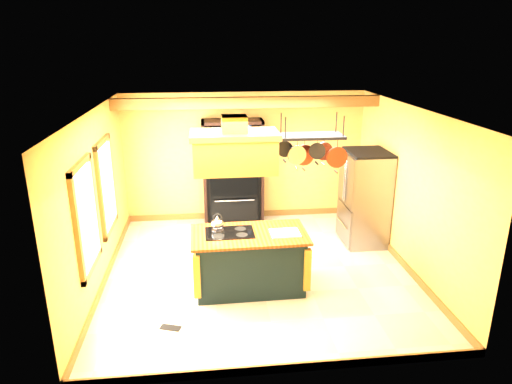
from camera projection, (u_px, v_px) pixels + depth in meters
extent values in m
plane|color=beige|center=(259.00, 271.00, 7.68)|extent=(5.00, 5.00, 0.00)
plane|color=white|center=(259.00, 110.00, 6.82)|extent=(5.00, 5.00, 0.00)
cube|color=#E1A652|center=(245.00, 157.00, 9.61)|extent=(5.00, 0.02, 2.70)
cube|color=#E1A652|center=(286.00, 270.00, 4.90)|extent=(5.00, 0.02, 2.70)
cube|color=#E1A652|center=(97.00, 201.00, 6.99)|extent=(0.02, 5.00, 2.70)
cube|color=#E1A652|center=(409.00, 190.00, 7.52)|extent=(0.02, 5.00, 2.70)
cube|color=#9B6430|center=(248.00, 102.00, 8.46)|extent=(5.00, 0.15, 0.20)
cube|color=#9B6430|center=(86.00, 217.00, 6.22)|extent=(0.06, 1.06, 1.56)
cube|color=white|center=(88.00, 217.00, 6.22)|extent=(0.02, 0.85, 1.34)
cube|color=#9B6430|center=(106.00, 186.00, 7.54)|extent=(0.06, 1.06, 1.56)
cube|color=white|center=(108.00, 186.00, 7.54)|extent=(0.02, 0.85, 1.34)
cube|color=black|center=(249.00, 262.00, 7.04)|extent=(1.63, 0.90, 0.88)
cube|color=#923D1C|center=(249.00, 235.00, 6.89)|extent=(1.77, 1.00, 0.04)
cube|color=black|center=(230.00, 233.00, 6.89)|extent=(0.74, 0.52, 0.01)
ellipsoid|color=silver|center=(218.00, 224.00, 6.95)|extent=(0.20, 0.20, 0.16)
cube|color=white|center=(285.00, 233.00, 6.87)|extent=(0.44, 0.35, 0.02)
cube|color=#B6712D|center=(235.00, 155.00, 6.47)|extent=(1.17, 0.63, 0.50)
cube|color=#9B6430|center=(234.00, 135.00, 6.38)|extent=(1.24, 0.70, 0.08)
cube|color=#B6712D|center=(234.00, 127.00, 6.35)|extent=(0.35, 0.35, 0.30)
cube|color=black|center=(311.00, 136.00, 6.51)|extent=(0.91, 0.46, 0.04)
cylinder|color=black|center=(285.00, 128.00, 6.25)|extent=(0.02, 0.02, 0.31)
cylinder|color=black|center=(336.00, 123.00, 6.68)|extent=(0.02, 0.02, 0.31)
cylinder|color=black|center=(285.00, 149.00, 6.62)|extent=(0.24, 0.04, 0.24)
cylinder|color=silver|center=(297.00, 155.00, 6.48)|extent=(0.27, 0.03, 0.27)
cylinder|color=#AC3E2B|center=(304.00, 155.00, 6.69)|extent=(0.31, 0.04, 0.31)
cylinder|color=black|center=(317.00, 151.00, 6.50)|extent=(0.24, 0.03, 0.24)
cylinder|color=silver|center=(324.00, 151.00, 6.70)|extent=(0.27, 0.04, 0.27)
cylinder|color=#AC3E2B|center=(337.00, 157.00, 6.56)|extent=(0.31, 0.03, 0.31)
cube|color=gray|center=(365.00, 199.00, 8.53)|extent=(0.73, 0.89, 1.74)
cube|color=gray|center=(350.00, 183.00, 8.16)|extent=(0.03, 0.43, 0.94)
cube|color=gray|center=(343.00, 176.00, 8.58)|extent=(0.03, 0.43, 0.94)
cube|color=gray|center=(344.00, 223.00, 8.64)|extent=(0.03, 0.86, 0.73)
cube|color=black|center=(362.00, 240.00, 8.80)|extent=(0.69, 0.85, 0.06)
cube|color=black|center=(232.00, 170.00, 9.61)|extent=(1.23, 0.06, 2.18)
cube|color=black|center=(205.00, 174.00, 9.33)|extent=(0.06, 0.52, 2.18)
cube|color=black|center=(261.00, 172.00, 9.46)|extent=(0.06, 0.52, 2.18)
cube|color=black|center=(233.00, 166.00, 9.35)|extent=(1.23, 0.52, 0.05)
cube|color=black|center=(233.00, 193.00, 9.57)|extent=(1.11, 0.42, 1.17)
cube|color=black|center=(234.00, 186.00, 9.19)|extent=(0.96, 0.04, 0.52)
cube|color=black|center=(235.00, 210.00, 9.36)|extent=(0.96, 0.04, 0.47)
cube|color=black|center=(233.00, 155.00, 9.28)|extent=(1.11, 0.46, 0.02)
cube|color=black|center=(233.00, 143.00, 9.19)|extent=(1.11, 0.46, 0.02)
cube|color=black|center=(232.00, 130.00, 9.12)|extent=(1.11, 0.46, 0.02)
cylinder|color=white|center=(218.00, 153.00, 9.18)|extent=(0.22, 0.22, 0.07)
cylinder|color=#4064B3|center=(249.00, 138.00, 9.15)|extent=(0.10, 0.10, 0.17)
cube|color=black|center=(171.00, 328.00, 6.16)|extent=(0.30, 0.20, 0.01)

